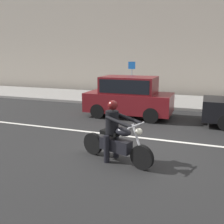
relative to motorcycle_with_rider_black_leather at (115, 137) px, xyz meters
name	(u,v)px	position (x,y,z in m)	size (l,w,h in m)	color
ground_plane	(138,147)	(0.30, 1.19, -0.65)	(80.00, 80.00, 0.00)	black
sidewalk_slab	(172,101)	(0.30, 9.19, -0.58)	(40.00, 4.40, 0.14)	gray
lane_marking_stripe	(130,136)	(-0.20, 2.09, -0.65)	(18.00, 0.14, 0.01)	silver
motorcycle_with_rider_black_leather	(115,137)	(0.00, 0.00, 0.00)	(2.12, 0.92, 1.60)	black
parked_hatchback_maroon	(129,96)	(-1.10, 4.86, 0.28)	(3.80, 1.76, 1.80)	maroon
street_sign_post	(132,75)	(-2.27, 9.39, 0.85)	(0.44, 0.08, 2.22)	gray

